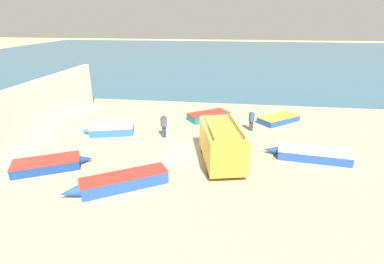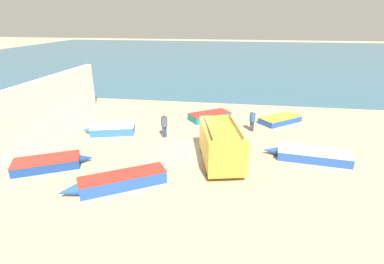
% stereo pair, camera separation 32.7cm
% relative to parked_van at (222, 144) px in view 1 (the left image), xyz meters
% --- Properties ---
extents(ground_plane, '(200.00, 200.00, 0.00)m').
position_rel_parked_van_xyz_m(ground_plane, '(-2.17, 1.02, -1.22)').
color(ground_plane, tan).
extents(sea_water, '(120.00, 80.00, 0.01)m').
position_rel_parked_van_xyz_m(sea_water, '(-2.17, 53.02, -1.21)').
color(sea_water, '#33607A').
rests_on(sea_water, ground_plane).
extents(harbor_wall, '(0.50, 16.89, 3.95)m').
position_rel_parked_van_xyz_m(harbor_wall, '(-13.22, 2.02, 0.76)').
color(harbor_wall, silver).
rests_on(harbor_wall, ground_plane).
extents(parked_van, '(3.09, 5.11, 2.34)m').
position_rel_parked_van_xyz_m(parked_van, '(0.00, 0.00, 0.00)').
color(parked_van, gold).
rests_on(parked_van, ground_plane).
extents(fishing_rowboat_0, '(3.90, 3.29, 0.59)m').
position_rel_parked_van_xyz_m(fishing_rowboat_0, '(-1.38, 7.93, -0.92)').
color(fishing_rowboat_0, '#1E757F').
rests_on(fishing_rowboat_0, ground_plane).
extents(fishing_rowboat_1, '(3.95, 2.48, 0.59)m').
position_rel_parked_van_xyz_m(fishing_rowboat_1, '(-8.37, 3.60, -0.92)').
color(fishing_rowboat_1, '#2D66AD').
rests_on(fishing_rowboat_1, ground_plane).
extents(fishing_rowboat_2, '(4.31, 3.08, 0.55)m').
position_rel_parked_van_xyz_m(fishing_rowboat_2, '(-9.68, -2.18, -0.94)').
color(fishing_rowboat_2, navy).
rests_on(fishing_rowboat_2, ground_plane).
extents(fishing_rowboat_3, '(5.21, 2.07, 0.58)m').
position_rel_parked_van_xyz_m(fishing_rowboat_3, '(5.40, 1.33, -0.93)').
color(fishing_rowboat_3, '#234CA3').
rests_on(fishing_rowboat_3, ground_plane).
extents(fishing_rowboat_4, '(3.84, 3.46, 0.50)m').
position_rel_parked_van_xyz_m(fishing_rowboat_4, '(4.40, 8.07, -0.97)').
color(fishing_rowboat_4, '#234CA3').
rests_on(fishing_rowboat_4, ground_plane).
extents(fishing_rowboat_5, '(4.95, 3.58, 0.68)m').
position_rel_parked_van_xyz_m(fishing_rowboat_5, '(-4.92, -3.57, -0.88)').
color(fishing_rowboat_5, '#234CA3').
rests_on(fishing_rowboat_5, ground_plane).
extents(fisherman_0, '(0.46, 0.46, 1.74)m').
position_rel_parked_van_xyz_m(fisherman_0, '(-4.25, 3.39, -0.18)').
color(fisherman_0, navy).
rests_on(fisherman_0, ground_plane).
extents(fisherman_1, '(0.43, 0.43, 1.63)m').
position_rel_parked_van_xyz_m(fisherman_1, '(1.97, 5.63, -0.24)').
color(fisherman_1, '#38383D').
rests_on(fisherman_1, ground_plane).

